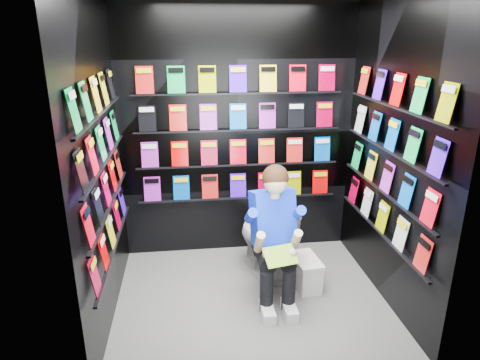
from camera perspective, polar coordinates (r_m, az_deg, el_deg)
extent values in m
plane|color=#5F5F5D|center=(4.03, 1.48, -15.55)|extent=(2.40, 2.40, 0.00)
cube|color=black|center=(4.42, -0.31, 6.14)|extent=(2.40, 0.04, 2.60)
cube|color=black|center=(2.54, 5.10, -4.02)|extent=(2.40, 0.04, 2.60)
cube|color=black|center=(3.49, -18.20, 1.62)|extent=(0.04, 2.00, 2.60)
cube|color=black|center=(3.83, 19.74, 2.94)|extent=(0.04, 2.00, 2.60)
imported|color=white|center=(4.26, 3.23, -7.80)|extent=(0.57, 0.82, 0.73)
cube|color=white|center=(4.18, 8.76, -12.24)|extent=(0.23, 0.38, 0.27)
cube|color=white|center=(4.10, 8.86, -10.46)|extent=(0.25, 0.40, 0.03)
cube|color=green|center=(3.53, 5.42, -10.03)|extent=(0.30, 0.21, 0.11)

